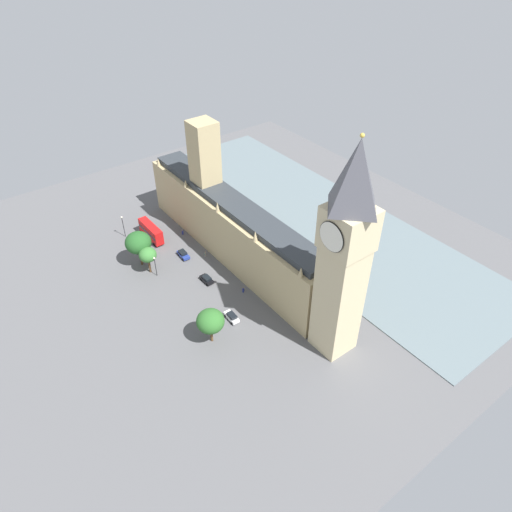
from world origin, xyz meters
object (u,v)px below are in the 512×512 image
object	(u,v)px
car_black_kerbside	(207,279)
street_lamp_slot_10	(155,263)
parliament_building	(231,224)
pedestrian_trailing	(205,254)
pedestrian_leading	(183,232)
car_white_opposite_hall	(232,317)
plane_tree_corner	(138,243)
clock_tower	(345,253)
street_lamp_slot_11	(123,223)
car_blue_near_tower	(183,254)
plane_tree_by_river_gate	(210,321)
plane_tree_far_end	(148,255)
double_decker_bus_midblock	(151,231)
pedestrian_under_trees	(243,290)

from	to	relation	value
car_black_kerbside	street_lamp_slot_10	bearing A→B (deg)	130.12
parliament_building	pedestrian_trailing	size ratio (longest dim) A/B	46.23
pedestrian_leading	pedestrian_trailing	size ratio (longest dim) A/B	1.04
car_white_opposite_hall	street_lamp_slot_10	size ratio (longest dim) A/B	0.75
car_white_opposite_hall	plane_tree_corner	bearing A→B (deg)	105.72
clock_tower	street_lamp_slot_11	size ratio (longest dim) A/B	7.08
car_blue_near_tower	plane_tree_corner	xyz separation A→B (m)	(10.62, -3.89, 6.33)
pedestrian_leading	street_lamp_slot_11	xyz separation A→B (m)	(14.03, -9.24, 4.11)
street_lamp_slot_11	parliament_building	bearing A→B (deg)	129.24
clock_tower	pedestrian_leading	world-z (taller)	clock_tower
plane_tree_by_river_gate	plane_tree_far_end	bearing A→B (deg)	-90.11
pedestrian_trailing	street_lamp_slot_11	bearing A→B (deg)	28.58
car_white_opposite_hall	street_lamp_slot_11	xyz separation A→B (m)	(5.70, -46.75, 3.93)
parliament_building	car_black_kerbside	world-z (taller)	parliament_building
pedestrian_trailing	street_lamp_slot_10	world-z (taller)	street_lamp_slot_10
pedestrian_leading	car_blue_near_tower	bearing A→B (deg)	-150.36
car_blue_near_tower	car_black_kerbside	size ratio (longest dim) A/B	1.08
plane_tree_by_river_gate	clock_tower	bearing A→B (deg)	141.01
parliament_building	double_decker_bus_midblock	world-z (taller)	parliament_building
pedestrian_leading	car_black_kerbside	bearing A→B (deg)	-135.65
double_decker_bus_midblock	car_black_kerbside	size ratio (longest dim) A/B	2.51
parliament_building	pedestrian_under_trees	world-z (taller)	parliament_building
plane_tree_corner	street_lamp_slot_10	xyz separation A→B (m)	(-1.02, 6.65, -3.00)
car_black_kerbside	pedestrian_leading	size ratio (longest dim) A/B	2.64
plane_tree_corner	street_lamp_slot_11	size ratio (longest dim) A/B	1.45
pedestrian_trailing	street_lamp_slot_11	distance (m)	26.45
street_lamp_slot_10	plane_tree_far_end	bearing A→B (deg)	-74.03
pedestrian_trailing	street_lamp_slot_10	size ratio (longest dim) A/B	0.25
street_lamp_slot_11	pedestrian_trailing	bearing A→B (deg)	121.96
car_black_kerbside	clock_tower	bearing A→B (deg)	-74.34
double_decker_bus_midblock	plane_tree_corner	bearing A→B (deg)	-130.71
street_lamp_slot_10	parliament_building	bearing A→B (deg)	170.37
parliament_building	car_white_opposite_hall	size ratio (longest dim) A/B	15.59
street_lamp_slot_10	pedestrian_leading	bearing A→B (deg)	-140.47
pedestrian_leading	pedestrian_under_trees	bearing A→B (deg)	-122.22
clock_tower	car_blue_near_tower	world-z (taller)	clock_tower
plane_tree_far_end	car_blue_near_tower	bearing A→B (deg)	-177.61
car_blue_near_tower	car_black_kerbside	xyz separation A→B (m)	(0.45, 12.89, -0.00)
car_black_kerbside	plane_tree_by_river_gate	bearing A→B (deg)	-120.88
car_blue_near_tower	car_white_opposite_hall	world-z (taller)	same
pedestrian_under_trees	pedestrian_trailing	world-z (taller)	pedestrian_trailing
parliament_building	pedestrian_leading	bearing A→B (deg)	-67.69
double_decker_bus_midblock	car_white_opposite_hall	world-z (taller)	double_decker_bus_midblock
car_white_opposite_hall	pedestrian_under_trees	bearing A→B (deg)	40.63
plane_tree_by_river_gate	pedestrian_under_trees	bearing A→B (deg)	-149.43
pedestrian_under_trees	plane_tree_far_end	bearing A→B (deg)	-103.56
pedestrian_under_trees	plane_tree_far_end	distance (m)	26.61
plane_tree_far_end	plane_tree_by_river_gate	bearing A→B (deg)	89.89
plane_tree_corner	street_lamp_slot_11	world-z (taller)	plane_tree_corner
pedestrian_trailing	street_lamp_slot_11	size ratio (longest dim) A/B	0.22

